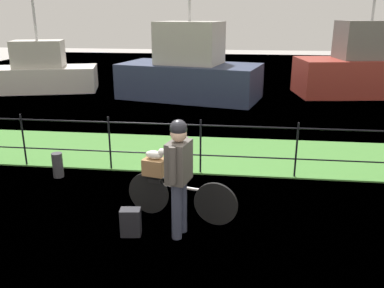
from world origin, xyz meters
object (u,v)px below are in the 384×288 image
at_px(cyclist_person, 179,169).
at_px(terrier_dog, 156,154).
at_px(backpack_on_paving, 131,222).
at_px(moored_boat_mid, 366,68).
at_px(wooden_crate, 155,167).
at_px(bicycle_main, 180,197).
at_px(moored_boat_near, 190,71).
at_px(mooring_bollard, 58,165).
at_px(moored_boat_far, 41,73).

bearing_deg(cyclist_person, terrier_dog, 127.66).
relative_size(backpack_on_paving, moored_boat_mid, 0.08).
relative_size(wooden_crate, terrier_dog, 1.02).
bearing_deg(terrier_dog, cyclist_person, -52.34).
bearing_deg(moored_boat_mid, bicycle_main, -117.66).
bearing_deg(terrier_dog, wooden_crate, 167.02).
bearing_deg(wooden_crate, moored_boat_near, 93.93).
height_order(wooden_crate, backpack_on_paving, wooden_crate).
height_order(bicycle_main, mooring_bollard, bicycle_main).
xyz_separation_m(backpack_on_paving, mooring_bollard, (-1.94, 1.90, 0.04)).
bearing_deg(bicycle_main, terrier_dog, 167.02).
relative_size(terrier_dog, backpack_on_paving, 0.81).
bearing_deg(backpack_on_paving, moored_boat_near, -94.55).
height_order(wooden_crate, moored_boat_near, moored_boat_near).
bearing_deg(moored_boat_near, bicycle_main, -83.64).
bearing_deg(moored_boat_far, terrier_dog, -55.25).
relative_size(backpack_on_paving, moored_boat_far, 0.09).
xyz_separation_m(bicycle_main, backpack_on_paving, (-0.61, -0.57, -0.15)).
height_order(bicycle_main, backpack_on_paving, bicycle_main).
height_order(terrier_dog, mooring_bollard, terrier_dog).
height_order(cyclist_person, mooring_bollard, cyclist_person).
relative_size(bicycle_main, backpack_on_paving, 4.29).
bearing_deg(backpack_on_paving, terrier_dog, -117.23).
distance_m(terrier_dog, moored_boat_mid, 11.93).
height_order(moored_boat_mid, moored_boat_far, moored_boat_mid).
bearing_deg(moored_boat_far, wooden_crate, -55.33).
bearing_deg(cyclist_person, bicycle_main, 97.68).
height_order(cyclist_person, backpack_on_paving, cyclist_person).
relative_size(moored_boat_near, moored_boat_far, 1.17).
bearing_deg(moored_boat_far, moored_boat_near, -6.46).
relative_size(bicycle_main, moored_boat_mid, 0.33).
bearing_deg(moored_boat_mid, wooden_crate, -119.53).
bearing_deg(moored_boat_near, wooden_crate, -86.07).
distance_m(moored_boat_near, moored_boat_far, 6.10).
height_order(terrier_dog, moored_boat_mid, moored_boat_mid).
height_order(terrier_dog, cyclist_person, cyclist_person).
relative_size(terrier_dog, cyclist_person, 0.19).
distance_m(backpack_on_paving, moored_boat_mid, 12.65).
height_order(backpack_on_paving, moored_boat_mid, moored_boat_mid).
height_order(wooden_crate, mooring_bollard, wooden_crate).
bearing_deg(moored_boat_near, cyclist_person, -83.57).
bearing_deg(moored_boat_mid, backpack_on_paving, -118.91).
distance_m(terrier_dog, cyclist_person, 0.71).
relative_size(wooden_crate, moored_boat_mid, 0.06).
distance_m(terrier_dog, backpack_on_paving, 1.06).
bearing_deg(terrier_dog, moored_boat_mid, 60.58).
distance_m(mooring_bollard, moored_boat_far, 9.56).
bearing_deg(cyclist_person, wooden_crate, 128.90).
distance_m(cyclist_person, moored_boat_near, 9.59).
bearing_deg(cyclist_person, moored_boat_near, 96.43).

